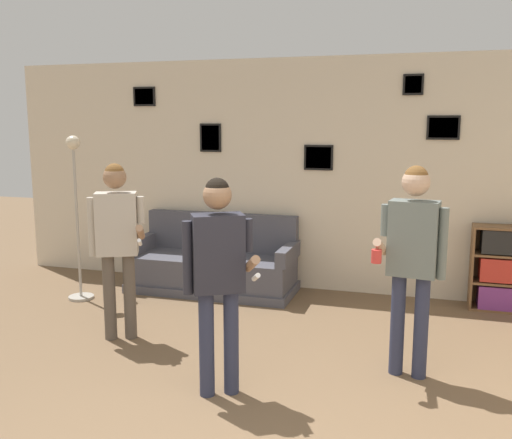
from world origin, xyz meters
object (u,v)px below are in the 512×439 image
at_px(person_player_foreground_center, 218,266).
at_px(bottle_on_floor, 131,294).
at_px(couch, 214,266).
at_px(floor_lamp, 77,209).
at_px(person_watcher_holding_cup, 413,250).
at_px(person_player_foreground_left, 117,234).

xyz_separation_m(person_player_foreground_center, bottle_on_floor, (-1.70, 1.75, -0.88)).
distance_m(couch, bottle_on_floor, 1.03).
distance_m(person_player_foreground_center, bottle_on_floor, 2.59).
height_order(floor_lamp, bottle_on_floor, floor_lamp).
xyz_separation_m(couch, person_watcher_holding_cup, (2.29, -1.74, 0.72)).
bearing_deg(person_watcher_holding_cup, floor_lamp, 164.75).
bearing_deg(bottle_on_floor, person_player_foreground_left, -65.64).
bearing_deg(couch, floor_lamp, -150.08).
bearing_deg(couch, bottle_on_floor, -135.46).
xyz_separation_m(floor_lamp, person_watcher_holding_cup, (3.61, -0.98, -0.01)).
bearing_deg(floor_lamp, couch, 29.92).
relative_size(couch, floor_lamp, 1.06).
relative_size(person_watcher_holding_cup, bottle_on_floor, 6.94).
bearing_deg(person_player_foreground_left, couch, 81.00).
height_order(floor_lamp, person_player_foreground_left, floor_lamp).
bearing_deg(floor_lamp, person_player_foreground_left, -41.79).
relative_size(person_player_foreground_left, person_watcher_holding_cup, 0.98).
bearing_deg(person_player_foreground_center, couch, 111.78).
height_order(person_watcher_holding_cup, bottle_on_floor, person_watcher_holding_cup).
xyz_separation_m(floor_lamp, person_player_foreground_left, (1.05, -0.94, -0.04)).
relative_size(couch, person_player_foreground_left, 1.21).
height_order(couch, bottle_on_floor, couch).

